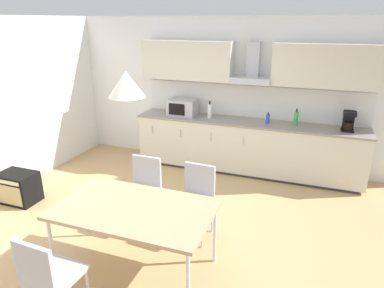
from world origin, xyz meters
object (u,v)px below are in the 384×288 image
object	(u,v)px
microwave	(183,107)
dining_table	(135,211)
bottle_green	(296,118)
coffee_maker	(349,121)
chair_far_left	(144,184)
bottle_blue	(268,119)
bottle_white	(210,111)
chair_near_left	(47,273)
chair_far_right	(197,194)
guitar_amp	(19,187)
pendant_lamp	(126,84)

from	to	relation	value
microwave	dining_table	distance (m)	2.92
microwave	bottle_green	world-z (taller)	microwave
coffee_maker	microwave	bearing A→B (deg)	-179.43
dining_table	chair_far_left	xyz separation A→B (m)	(-0.34, 0.84, -0.17)
coffee_maker	bottle_green	xyz separation A→B (m)	(-0.76, 0.02, -0.04)
bottle_green	bottle_blue	bearing A→B (deg)	-172.93
bottle_white	chair_far_left	world-z (taller)	bottle_white
dining_table	chair_near_left	distance (m)	0.93
coffee_maker	chair_near_left	xyz separation A→B (m)	(-2.40, -3.71, -0.51)
dining_table	chair_near_left	world-z (taller)	chair_near_left
chair_near_left	chair_far_left	world-z (taller)	same
chair_far_right	guitar_amp	distance (m)	2.65
coffee_maker	guitar_amp	size ratio (longest dim) A/B	0.58
chair_far_left	guitar_amp	bearing A→B (deg)	-175.86
dining_table	pendant_lamp	distance (m)	1.24
dining_table	guitar_amp	size ratio (longest dim) A/B	2.95
guitar_amp	pendant_lamp	world-z (taller)	pendant_lamp
bottle_white	microwave	bearing A→B (deg)	179.07
guitar_amp	bottle_blue	bearing A→B (deg)	34.11
bottle_white	chair_far_left	xyz separation A→B (m)	(-0.24, -1.99, -0.48)
pendant_lamp	chair_near_left	bearing A→B (deg)	-112.56
chair_near_left	chair_far_right	distance (m)	1.82
bottle_green	bottle_white	size ratio (longest dim) A/B	0.91
bottle_green	bottle_blue	world-z (taller)	bottle_green
microwave	pendant_lamp	xyz separation A→B (m)	(0.60, -2.84, 0.91)
bottle_white	bottle_blue	bearing A→B (deg)	-0.05
microwave	chair_far_right	bearing A→B (deg)	-64.47
bottle_green	dining_table	bearing A→B (deg)	-114.17
bottle_green	guitar_amp	xyz separation A→B (m)	(-3.57, -2.18, -0.78)
guitar_amp	microwave	bearing A→B (deg)	51.98
chair_near_left	chair_far_right	bearing A→B (deg)	67.42
bottle_white	pendant_lamp	bearing A→B (deg)	-87.81
dining_table	chair_far_right	size ratio (longest dim) A/B	1.76
chair_far_left	dining_table	bearing A→B (deg)	-67.72
microwave	pendant_lamp	distance (m)	3.04
microwave	pendant_lamp	world-z (taller)	pendant_lamp
chair_far_left	bottle_green	bearing A→B (deg)	51.25
chair_far_left	pendant_lamp	xyz separation A→B (m)	(0.34, -0.84, 1.41)
bottle_blue	guitar_amp	distance (m)	3.87
bottle_blue	chair_near_left	world-z (taller)	bottle_blue
coffee_maker	bottle_white	bearing A→B (deg)	-179.09
bottle_green	guitar_amp	distance (m)	4.26
microwave	chair_far_right	distance (m)	2.27
bottle_green	guitar_amp	bearing A→B (deg)	-148.56
chair_far_right	guitar_amp	world-z (taller)	chair_far_right
chair_near_left	microwave	bearing A→B (deg)	93.95
guitar_amp	coffee_maker	bearing A→B (deg)	26.59
microwave	dining_table	world-z (taller)	microwave
coffee_maker	pendant_lamp	bearing A→B (deg)	-125.56
bottle_white	pendant_lamp	distance (m)	2.98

